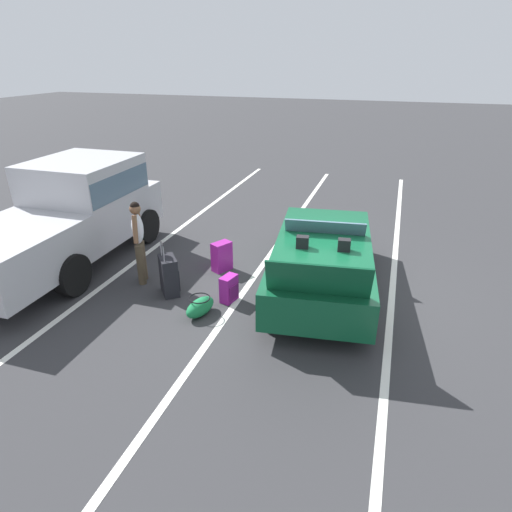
% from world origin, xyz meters
% --- Properties ---
extents(ground_plane, '(80.00, 80.00, 0.00)m').
position_xyz_m(ground_plane, '(0.00, 0.00, 0.00)').
color(ground_plane, '#333335').
extents(lot_line_near, '(18.00, 0.12, 0.01)m').
position_xyz_m(lot_line_near, '(0.00, -1.33, 0.00)').
color(lot_line_near, silver).
rests_on(lot_line_near, ground_plane).
extents(lot_line_mid, '(18.00, 0.12, 0.01)m').
position_xyz_m(lot_line_mid, '(0.00, 1.37, 0.00)').
color(lot_line_mid, silver).
rests_on(lot_line_mid, ground_plane).
extents(lot_line_far, '(18.00, 0.12, 0.01)m').
position_xyz_m(lot_line_far, '(0.00, 4.07, 0.00)').
color(lot_line_far, silver).
rests_on(lot_line_far, ground_plane).
extents(convertible_car, '(4.34, 2.27, 1.52)m').
position_xyz_m(convertible_car, '(0.20, 0.03, 0.59)').
color(convertible_car, '#0F4C2D').
rests_on(convertible_car, ground_plane).
extents(suitcase_large_black, '(0.55, 0.52, 1.05)m').
position_xyz_m(suitcase_large_black, '(-1.01, 2.68, 0.37)').
color(suitcase_large_black, black).
rests_on(suitcase_large_black, ground_plane).
extents(suitcase_medium_bright, '(0.47, 0.40, 0.62)m').
position_xyz_m(suitcase_medium_bright, '(0.20, 2.11, 0.31)').
color(suitcase_medium_bright, '#991E8C').
rests_on(suitcase_medium_bright, ground_plane).
extents(suitcase_small_carryon, '(0.38, 0.29, 0.50)m').
position_xyz_m(suitcase_small_carryon, '(-0.93, 1.51, 0.25)').
color(suitcase_small_carryon, '#991E8C').
rests_on(suitcase_small_carryon, ground_plane).
extents(duffel_bag, '(0.70, 0.46, 0.34)m').
position_xyz_m(duffel_bag, '(-1.53, 1.82, 0.16)').
color(duffel_bag, '#19723F').
rests_on(duffel_bag, ground_plane).
extents(traveler_person, '(0.59, 0.32, 1.65)m').
position_xyz_m(traveler_person, '(-0.74, 3.42, 0.93)').
color(traveler_person, '#4C3F2D').
rests_on(traveler_person, ground_plane).
extents(parked_pickup_truck_near, '(5.02, 2.13, 2.10)m').
position_xyz_m(parked_pickup_truck_near, '(-0.23, 5.30, 1.11)').
color(parked_pickup_truck_near, '#B2B2B7').
rests_on(parked_pickup_truck_near, ground_plane).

